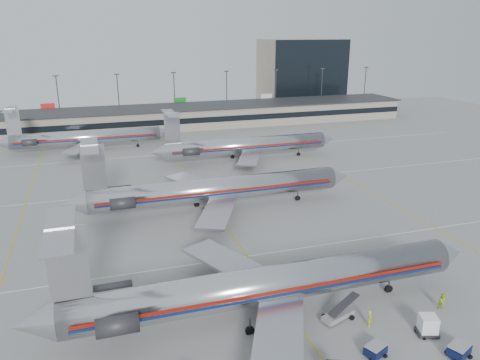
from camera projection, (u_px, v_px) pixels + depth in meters
name	position (u px, v px, depth m)	size (l,w,h in m)	color
ground	(276.00, 295.00, 52.69)	(260.00, 260.00, 0.00)	gray
apron_markings	(248.00, 256.00, 61.74)	(160.00, 0.15, 0.02)	silver
terminal	(154.00, 118.00, 140.46)	(162.00, 17.00, 6.25)	gray
light_mast_row	(147.00, 94.00, 151.50)	(163.60, 0.40, 15.28)	#38383D
distant_building	(301.00, 72.00, 182.86)	(30.00, 20.00, 25.00)	tan
jet_foreground	(261.00, 285.00, 47.76)	(48.45, 28.53, 12.68)	silver
jet_second_row	(212.00, 189.00, 76.36)	(48.26, 28.41, 12.63)	silver
jet_third_row	(244.00, 146.00, 105.86)	(43.81, 26.95, 11.98)	silver
jet_back_row	(84.00, 138.00, 114.47)	(41.34, 25.43, 11.30)	silver
cart_inner	(375.00, 350.00, 42.78)	(2.35, 2.03, 1.13)	#091235
cart_outer	(459.00, 350.00, 42.67)	(2.58, 2.24, 1.23)	#091235
uld_container	(428.00, 325.00, 45.61)	(2.36, 2.15, 2.06)	#2D2D30
belt_loader	(339.00, 314.00, 48.18)	(4.53, 2.51, 2.32)	gray
ramp_worker_near	(370.00, 318.00, 46.97)	(0.64, 0.42, 1.76)	#CFEF16
ramp_worker_far	(442.00, 301.00, 49.92)	(0.87, 0.68, 1.79)	#9ACA13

